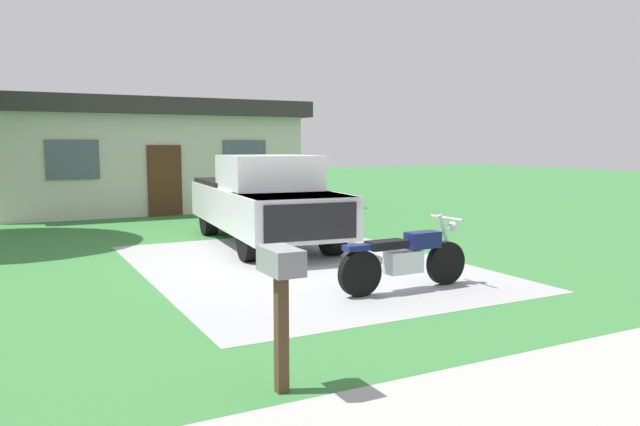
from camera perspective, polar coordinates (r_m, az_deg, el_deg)
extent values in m
plane|color=#3A7B3C|center=(10.74, -1.71, -4.95)|extent=(80.00, 80.00, 0.00)
cube|color=#A2A2A2|center=(10.74, -1.71, -4.94)|extent=(5.31, 7.13, 0.01)
cube|color=#AAAAA6|center=(6.13, 24.35, -14.39)|extent=(36.00, 1.80, 0.01)
cylinder|color=black|center=(9.47, 11.69, -4.60)|extent=(0.66, 0.14, 0.66)
cylinder|color=black|center=(8.56, 3.76, -5.66)|extent=(0.66, 0.14, 0.66)
cube|color=silver|center=(8.96, 7.81, -4.57)|extent=(0.57, 0.28, 0.32)
cube|color=#141E51|center=(9.12, 9.60, -2.50)|extent=(0.53, 0.27, 0.24)
cube|color=black|center=(8.74, 6.26, -2.97)|extent=(0.61, 0.30, 0.12)
cube|color=#141E51|center=(8.49, 3.78, -3.22)|extent=(0.49, 0.21, 0.08)
cylinder|color=silver|center=(9.41, 11.74, -2.39)|extent=(0.33, 0.07, 0.77)
cylinder|color=silver|center=(9.37, 11.78, -0.46)|extent=(0.06, 0.70, 0.04)
sphere|color=silver|center=(9.46, 12.31, -1.25)|extent=(0.16, 0.16, 0.16)
cylinder|color=black|center=(11.71, 1.11, -1.92)|extent=(0.38, 0.86, 0.84)
cylinder|color=black|center=(11.17, -6.65, -2.37)|extent=(0.38, 0.86, 0.84)
cylinder|color=black|center=(14.96, -4.21, -0.11)|extent=(0.38, 0.86, 0.84)
cylinder|color=black|center=(14.54, -10.37, -0.38)|extent=(0.38, 0.86, 0.84)
cube|color=silver|center=(13.06, -5.33, 0.61)|extent=(2.50, 5.76, 0.80)
cube|color=silver|center=(11.28, -2.61, 1.24)|extent=(2.07, 2.07, 0.20)
cube|color=silver|center=(12.62, -4.84, 3.82)|extent=(1.97, 2.06, 0.70)
cube|color=#3F4C56|center=(11.87, -3.68, 3.18)|extent=(1.71, 0.31, 0.60)
cube|color=black|center=(14.52, -7.13, 2.16)|extent=(2.11, 2.56, 0.50)
cube|color=black|center=(10.45, -0.89, -0.83)|extent=(1.70, 0.25, 0.64)
cube|color=#4C3823|center=(5.30, -3.64, -10.86)|extent=(0.10, 0.10, 1.10)
cube|color=gray|center=(5.15, -3.68, -4.48)|extent=(0.26, 0.48, 0.22)
cube|color=beige|center=(21.10, -15.94, 4.51)|extent=(9.00, 5.00, 3.00)
cube|color=#383333|center=(21.12, -16.09, 9.26)|extent=(9.60, 5.60, 0.50)
cube|color=#4C2D19|center=(18.65, -14.33, 2.95)|extent=(1.00, 0.08, 2.10)
cube|color=#4C5966|center=(18.21, -22.15, 4.65)|extent=(1.40, 0.06, 1.10)
cube|color=#4C5966|center=(19.35, -7.07, 5.15)|extent=(1.40, 0.06, 1.10)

